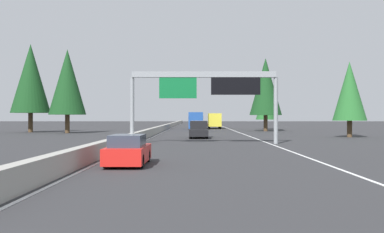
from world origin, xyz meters
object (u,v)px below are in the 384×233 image
at_px(sedan_mid_left, 212,124).
at_px(conifer_right_mid, 266,87).
at_px(conifer_right_far, 266,102).
at_px(conifer_left_mid, 31,79).
at_px(bus_distant_a, 196,120).
at_px(sign_gantry_overhead, 206,86).
at_px(conifer_right_near, 350,91).
at_px(conifer_left_near, 67,82).
at_px(box_truck_far_center, 214,120).
at_px(sedan_mid_right, 196,123).
at_px(sedan_near_right, 128,151).
at_px(minivan_far_left, 198,126).
at_px(pickup_far_right, 199,130).

height_order(sedan_mid_left, conifer_right_mid, conifer_right_mid).
distance_m(conifer_right_far, conifer_left_mid, 40.79).
height_order(bus_distant_a, conifer_right_mid, conifer_right_mid).
bearing_deg(sign_gantry_overhead, conifer_right_far, -15.19).
bearing_deg(conifer_right_near, conifer_right_mid, 16.20).
xyz_separation_m(conifer_right_near, conifer_left_near, (12.42, 35.61, 2.02)).
distance_m(box_truck_far_center, sedan_mid_right, 36.50).
xyz_separation_m(bus_distant_a, conifer_right_mid, (-10.62, -11.23, 5.43)).
height_order(conifer_left_near, conifer_left_mid, conifer_left_mid).
bearing_deg(conifer_right_mid, conifer_left_mid, 98.94).
xyz_separation_m(sign_gantry_overhead, conifer_right_mid, (33.87, -10.37, 2.21)).
height_order(sedan_mid_left, sedan_mid_right, same).
distance_m(sign_gantry_overhead, sedan_near_right, 17.87).
bearing_deg(conifer_right_far, sedan_mid_right, 17.05).
bearing_deg(conifer_left_near, box_truck_far_center, -41.69).
distance_m(bus_distant_a, conifer_right_mid, 16.38).
distance_m(sedan_mid_left, conifer_right_far, 23.93).
bearing_deg(minivan_far_left, sedan_mid_right, 0.27).
bearing_deg(sedan_near_right, bus_distant_a, -3.07).
bearing_deg(sedan_mid_left, pickup_far_right, 176.48).
height_order(sign_gantry_overhead, bus_distant_a, sign_gantry_overhead).
relative_size(bus_distant_a, conifer_left_near, 0.97).
bearing_deg(sedan_mid_right, conifer_left_near, 163.32).
distance_m(minivan_far_left, sedan_mid_left, 34.80).
relative_size(sign_gantry_overhead, conifer_right_near, 1.48).
xyz_separation_m(minivan_far_left, bus_distant_a, (13.33, 0.29, 0.77)).
distance_m(sign_gantry_overhead, pickup_far_right, 11.59).
distance_m(pickup_far_right, sedan_mid_right, 74.95).
bearing_deg(conifer_left_mid, box_truck_far_center, -53.03).
relative_size(minivan_far_left, conifer_right_mid, 0.43).
distance_m(sign_gantry_overhead, minivan_far_left, 31.42).
bearing_deg(conifer_left_mid, minivan_far_left, -83.29).
height_order(sedan_mid_left, conifer_left_mid, conifer_left_mid).
relative_size(conifer_right_mid, conifer_right_far, 1.44).
bearing_deg(sign_gantry_overhead, box_truck_far_center, -3.22).
bearing_deg(pickup_far_right, conifer_left_mid, 55.11).
height_order(sedan_near_right, bus_distant_a, bus_distant_a).
distance_m(box_truck_far_center, conifer_left_near, 33.30).
height_order(minivan_far_left, sedan_mid_left, minivan_far_left).
relative_size(sedan_mid_left, bus_distant_a, 0.38).
bearing_deg(bus_distant_a, conifer_right_far, -91.76).
height_order(minivan_far_left, conifer_right_near, conifer_right_near).
bearing_deg(conifer_right_mid, sedan_near_right, 164.03).
relative_size(sedan_mid_left, conifer_right_far, 0.54).
xyz_separation_m(sign_gantry_overhead, sedan_mid_right, (85.81, 0.82, -4.25)).
height_order(bus_distant_a, conifer_left_mid, conifer_left_mid).
height_order(sedan_mid_right, conifer_left_mid, conifer_left_mid).
distance_m(sedan_mid_right, conifer_right_near, 75.41).
height_order(sedan_near_right, minivan_far_left, minivan_far_left).
relative_size(sign_gantry_overhead, bus_distant_a, 1.10).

